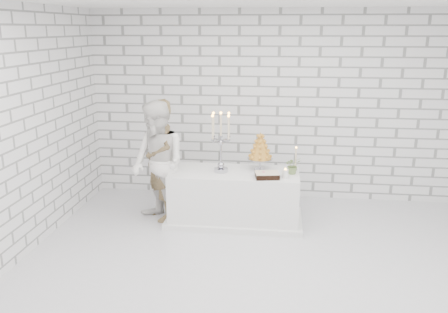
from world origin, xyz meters
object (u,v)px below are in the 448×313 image
cake_table (235,197)px  croquembouche (260,151)px  candelabra (221,142)px  bride (158,164)px  groom (160,161)px

cake_table → croquembouche: 0.75m
cake_table → candelabra: 0.83m
bride → croquembouche: 1.44m
bride → croquembouche: bearing=56.9°
cake_table → croquembouche: (0.35, 0.13, 0.65)m
cake_table → candelabra: candelabra is taller
groom → bride: bride is taller
cake_table → groom: (-1.07, 0.00, 0.50)m
groom → candelabra: bearing=52.2°
groom → bride: bearing=-29.6°
cake_table → croquembouche: bearing=20.9°
candelabra → groom: bearing=177.9°
groom → bride: (0.02, -0.19, 0.00)m
groom → bride: 0.19m
candelabra → croquembouche: 0.58m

